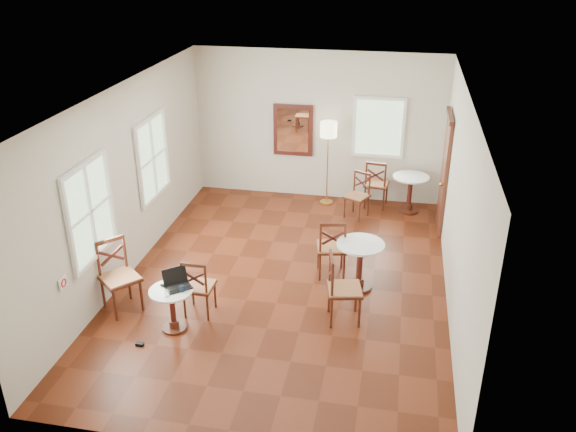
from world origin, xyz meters
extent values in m
plane|color=#5A210F|center=(0.00, 0.00, 0.00)|extent=(7.00, 7.00, 0.00)
cube|color=beige|center=(0.00, 3.50, 1.50)|extent=(5.00, 0.02, 3.00)
cube|color=beige|center=(0.00, -3.50, 1.50)|extent=(5.00, 0.02, 3.00)
cube|color=beige|center=(-2.50, 0.00, 1.50)|extent=(0.02, 7.00, 3.00)
cube|color=beige|center=(2.50, 0.00, 1.50)|extent=(0.02, 7.00, 3.00)
cube|color=white|center=(0.00, 0.00, 3.00)|extent=(5.00, 7.00, 0.02)
cube|color=#5D2B1A|center=(2.46, 2.40, 1.05)|extent=(0.06, 0.90, 2.10)
cube|color=#4D2113|center=(2.44, 2.40, 2.15)|extent=(0.08, 1.02, 0.08)
sphere|color=#BF8C3F|center=(2.40, 2.08, 1.00)|extent=(0.07, 0.07, 0.07)
cube|color=#461712|center=(-0.50, 3.46, 1.40)|extent=(0.80, 0.05, 1.05)
cube|color=white|center=(-0.50, 3.43, 1.40)|extent=(0.64, 0.02, 0.88)
cube|color=white|center=(-2.47, -2.10, 0.95)|extent=(0.02, 0.16, 0.16)
torus|color=red|center=(-2.46, -2.10, 0.95)|extent=(0.02, 0.12, 0.12)
cube|color=white|center=(-2.47, -1.20, 1.55)|extent=(0.06, 1.22, 1.42)
cube|color=white|center=(-2.47, 1.00, 1.55)|extent=(0.06, 1.22, 1.42)
cube|color=white|center=(1.20, 3.47, 1.55)|extent=(1.02, 0.06, 1.22)
cylinder|color=#4D2113|center=(-1.26, -1.53, 0.02)|extent=(0.34, 0.34, 0.03)
cylinder|color=#4D2113|center=(-1.26, -1.53, 0.09)|extent=(0.14, 0.14, 0.10)
cylinder|color=#461712|center=(-1.26, -1.53, 0.34)|extent=(0.08, 0.08, 0.51)
cylinder|color=#4D2113|center=(-1.26, -1.53, 0.58)|extent=(0.12, 0.12, 0.05)
cylinder|color=white|center=(-1.26, -1.53, 0.62)|extent=(0.60, 0.60, 0.03)
cylinder|color=#4D2113|center=(1.17, 0.03, 0.02)|extent=(0.42, 0.42, 0.04)
cylinder|color=#4D2113|center=(1.17, 0.03, 0.10)|extent=(0.17, 0.17, 0.13)
cylinder|color=#461712|center=(1.17, 0.03, 0.42)|extent=(0.09, 0.09, 0.63)
cylinder|color=#4D2113|center=(1.17, 0.03, 0.71)|extent=(0.15, 0.15, 0.06)
cylinder|color=white|center=(1.17, 0.03, 0.76)|extent=(0.73, 0.73, 0.03)
cylinder|color=#4D2113|center=(1.90, 3.05, 0.02)|extent=(0.40, 0.40, 0.04)
cylinder|color=#4D2113|center=(1.90, 3.05, 0.10)|extent=(0.16, 0.16, 0.12)
cylinder|color=#461712|center=(1.90, 3.05, 0.40)|extent=(0.09, 0.09, 0.60)
cylinder|color=#4D2113|center=(1.90, 3.05, 0.68)|extent=(0.14, 0.14, 0.06)
cylinder|color=white|center=(1.90, 3.05, 0.73)|extent=(0.70, 0.70, 0.03)
cylinder|color=#4D2113|center=(-0.85, -0.91, 0.21)|extent=(0.03, 0.03, 0.43)
cylinder|color=#4D2113|center=(-0.86, -1.25, 0.21)|extent=(0.03, 0.03, 0.43)
cylinder|color=#4D2113|center=(-1.20, -0.90, 0.21)|extent=(0.03, 0.03, 0.43)
cylinder|color=#4D2113|center=(-1.20, -1.25, 0.21)|extent=(0.03, 0.03, 0.43)
cube|color=#4D2113|center=(-1.03, -1.08, 0.43)|extent=(0.42, 0.42, 0.03)
cube|color=#A06540|center=(-1.03, -1.08, 0.45)|extent=(0.40, 0.40, 0.04)
cylinder|color=#4D2113|center=(-0.86, -1.25, 0.67)|extent=(0.03, 0.03, 0.48)
cylinder|color=#4D2113|center=(-1.20, -1.25, 0.67)|extent=(0.03, 0.03, 0.48)
cube|color=#4D2113|center=(-1.03, -1.25, 0.88)|extent=(0.36, 0.04, 0.05)
cube|color=#461712|center=(-1.03, -1.25, 0.67)|extent=(0.31, 0.03, 0.21)
cube|color=#461712|center=(-1.03, -1.25, 0.67)|extent=(0.31, 0.03, 0.21)
cylinder|color=#4D2113|center=(-2.14, -1.49, 0.25)|extent=(0.04, 0.04, 0.51)
cylinder|color=#4D2113|center=(-2.45, -1.23, 0.25)|extent=(0.04, 0.04, 0.51)
cylinder|color=#4D2113|center=(-1.87, -1.19, 0.25)|extent=(0.04, 0.04, 0.51)
cylinder|color=#4D2113|center=(-2.18, -0.92, 0.25)|extent=(0.04, 0.04, 0.51)
cube|color=#4D2113|center=(-2.16, -1.21, 0.51)|extent=(0.70, 0.70, 0.03)
cube|color=#A06540|center=(-2.16, -1.21, 0.53)|extent=(0.67, 0.67, 0.05)
cylinder|color=#4D2113|center=(-2.45, -1.23, 0.79)|extent=(0.04, 0.04, 0.56)
cylinder|color=#4D2113|center=(-2.18, -0.92, 0.79)|extent=(0.04, 0.04, 0.56)
cube|color=#4D2113|center=(-2.32, -1.08, 1.05)|extent=(0.31, 0.35, 0.06)
cube|color=#461712|center=(-2.32, -1.08, 0.80)|extent=(0.26, 0.30, 0.25)
cube|color=#461712|center=(-2.32, -1.08, 0.80)|extent=(0.26, 0.30, 0.25)
cylinder|color=#4D2113|center=(0.84, 0.58, 0.24)|extent=(0.04, 0.04, 0.48)
cylinder|color=#4D2113|center=(0.91, 0.20, 0.24)|extent=(0.04, 0.04, 0.48)
cylinder|color=#4D2113|center=(0.47, 0.50, 0.24)|extent=(0.04, 0.04, 0.48)
cylinder|color=#4D2113|center=(0.54, 0.13, 0.24)|extent=(0.04, 0.04, 0.48)
cube|color=#4D2113|center=(0.69, 0.35, 0.48)|extent=(0.55, 0.55, 0.03)
cube|color=#A06540|center=(0.69, 0.35, 0.50)|extent=(0.52, 0.52, 0.04)
cylinder|color=#4D2113|center=(0.91, 0.20, 0.74)|extent=(0.04, 0.04, 0.53)
cylinder|color=#4D2113|center=(0.54, 0.13, 0.74)|extent=(0.04, 0.04, 0.53)
cube|color=#4D2113|center=(0.73, 0.17, 0.98)|extent=(0.40, 0.12, 0.05)
cube|color=#461712|center=(0.73, 0.17, 0.75)|extent=(0.34, 0.09, 0.23)
cube|color=#461712|center=(0.73, 0.17, 0.75)|extent=(0.34, 0.09, 0.23)
cylinder|color=#4D2113|center=(1.26, -1.01, 0.24)|extent=(0.04, 0.04, 0.49)
cylinder|color=#4D2113|center=(0.88, -1.09, 0.24)|extent=(0.04, 0.04, 0.49)
cylinder|color=#4D2113|center=(1.17, -0.63, 0.24)|extent=(0.04, 0.04, 0.49)
cylinder|color=#4D2113|center=(0.79, -0.71, 0.24)|extent=(0.04, 0.04, 0.49)
cube|color=#4D2113|center=(1.02, -0.86, 0.49)|extent=(0.56, 0.56, 0.03)
cube|color=#A06540|center=(1.02, -0.86, 0.51)|extent=(0.54, 0.54, 0.04)
cylinder|color=#4D2113|center=(0.88, -1.09, 0.75)|extent=(0.04, 0.04, 0.54)
cylinder|color=#4D2113|center=(0.79, -0.71, 0.75)|extent=(0.04, 0.04, 0.54)
cube|color=#4D2113|center=(0.84, -0.90, 1.00)|extent=(0.12, 0.41, 0.05)
cube|color=#461712|center=(0.84, -0.90, 0.77)|extent=(0.10, 0.35, 0.24)
cube|color=#461712|center=(0.84, -0.90, 0.77)|extent=(0.10, 0.35, 0.24)
cylinder|color=#4D2113|center=(1.45, 3.35, 0.23)|extent=(0.04, 0.04, 0.47)
cylinder|color=#4D2113|center=(1.41, 2.98, 0.23)|extent=(0.04, 0.04, 0.47)
cylinder|color=#4D2113|center=(1.08, 3.40, 0.23)|extent=(0.04, 0.04, 0.47)
cylinder|color=#4D2113|center=(1.04, 3.03, 0.23)|extent=(0.04, 0.04, 0.47)
cube|color=#4D2113|center=(1.24, 3.19, 0.47)|extent=(0.51, 0.51, 0.03)
cube|color=#A06540|center=(1.24, 3.19, 0.49)|extent=(0.49, 0.49, 0.04)
cylinder|color=#4D2113|center=(1.41, 2.98, 0.73)|extent=(0.04, 0.04, 0.52)
cylinder|color=#4D2113|center=(1.04, 3.03, 0.73)|extent=(0.04, 0.04, 0.52)
cube|color=#4D2113|center=(1.22, 3.00, 0.97)|extent=(0.40, 0.09, 0.05)
cube|color=#461712|center=(1.22, 3.00, 0.74)|extent=(0.34, 0.07, 0.23)
cube|color=#461712|center=(1.22, 3.00, 0.74)|extent=(0.34, 0.07, 0.23)
cylinder|color=#4D2113|center=(0.68, 2.53, 0.21)|extent=(0.03, 0.03, 0.42)
cylinder|color=#4D2113|center=(0.83, 2.82, 0.21)|extent=(0.03, 0.03, 0.42)
cylinder|color=#4D2113|center=(0.98, 2.38, 0.21)|extent=(0.03, 0.03, 0.42)
cylinder|color=#4D2113|center=(1.13, 2.68, 0.21)|extent=(0.03, 0.03, 0.42)
cube|color=#4D2113|center=(0.91, 2.60, 0.42)|extent=(0.54, 0.54, 0.03)
cube|color=#A06540|center=(0.91, 2.60, 0.43)|extent=(0.52, 0.52, 0.04)
cylinder|color=#4D2113|center=(0.83, 2.82, 0.65)|extent=(0.03, 0.03, 0.46)
cylinder|color=#4D2113|center=(1.13, 2.68, 0.65)|extent=(0.03, 0.03, 0.46)
cube|color=#4D2113|center=(0.98, 2.75, 0.86)|extent=(0.33, 0.18, 0.05)
cube|color=#461712|center=(0.98, 2.75, 0.66)|extent=(0.28, 0.15, 0.20)
cube|color=#461712|center=(0.98, 2.75, 0.66)|extent=(0.28, 0.15, 0.20)
cylinder|color=#BF8C3F|center=(0.26, 3.15, 0.01)|extent=(0.27, 0.27, 0.03)
cylinder|color=#BF8C3F|center=(0.26, 3.15, 0.78)|extent=(0.02, 0.02, 1.56)
cylinder|color=beige|center=(0.26, 3.15, 1.56)|extent=(0.33, 0.33, 0.29)
cube|color=black|center=(-1.18, -1.46, 0.64)|extent=(0.42, 0.41, 0.02)
cube|color=black|center=(-1.18, -1.46, 0.65)|extent=(0.30, 0.29, 0.00)
cube|color=black|center=(-1.26, -1.36, 0.76)|extent=(0.30, 0.27, 0.23)
cube|color=silver|center=(-1.26, -1.36, 0.76)|extent=(0.26, 0.23, 0.19)
ellipsoid|color=black|center=(-1.40, -1.46, 0.65)|extent=(0.10, 0.07, 0.03)
cylinder|color=#0F1932|center=(-1.11, -1.53, 0.67)|extent=(0.07, 0.07, 0.08)
torus|color=#0F1932|center=(-1.07, -1.53, 0.67)|extent=(0.06, 0.01, 0.06)
cylinder|color=white|center=(-1.24, -1.69, 0.68)|extent=(0.06, 0.06, 0.10)
cube|color=black|center=(-1.58, -1.98, 0.02)|extent=(0.10, 0.06, 0.04)
camera|label=1|loc=(1.58, -7.98, 4.98)|focal=37.32mm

